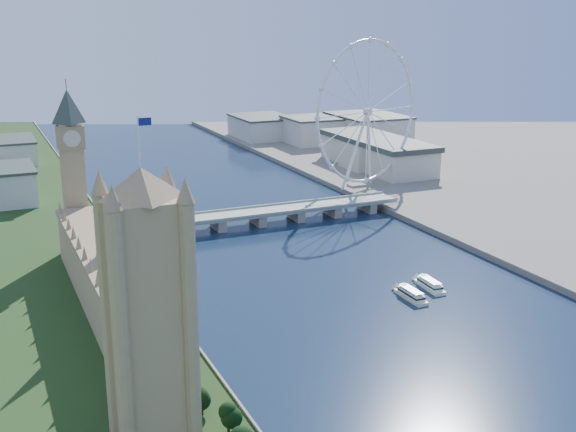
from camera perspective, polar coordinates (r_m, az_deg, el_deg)
tree_row at (r=262.13m, az=-5.38°, el=-15.59°), size 7.42×167.42×19.39m
victoria_tower at (r=241.08m, az=-11.03°, el=-6.61°), size 28.16×28.16×112.00m
parliament_range at (r=360.75m, az=-13.85°, el=-5.35°), size 24.00×200.00×70.00m
big_ben at (r=451.85m, az=-16.75°, el=4.96°), size 20.02×20.02×110.00m
westminster_bridge at (r=516.85m, az=-2.39°, el=0.06°), size 220.00×22.00×9.50m
london_eye at (r=605.21m, az=6.31°, el=8.13°), size 113.60×39.12×124.30m
county_hall at (r=707.66m, az=6.98°, el=3.63°), size 54.00×144.00×35.00m
city_skyline at (r=767.56m, az=-6.85°, el=5.85°), size 505.00×280.00×32.00m
tour_boat_near at (r=389.15m, az=9.68°, el=-6.46°), size 6.96×27.10×5.96m
tour_boat_far at (r=404.95m, az=11.12°, el=-5.65°), size 8.18×26.87×5.83m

